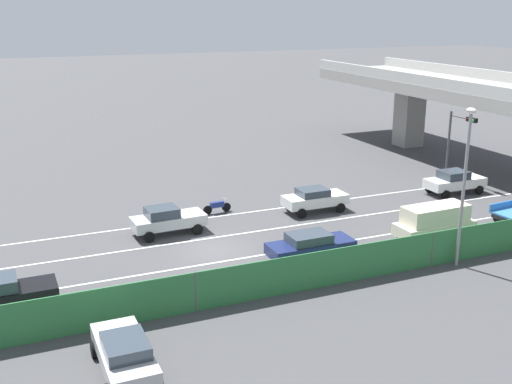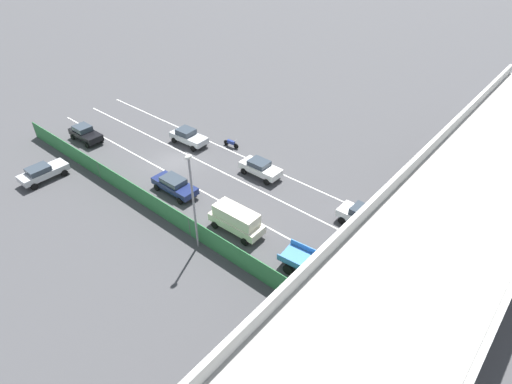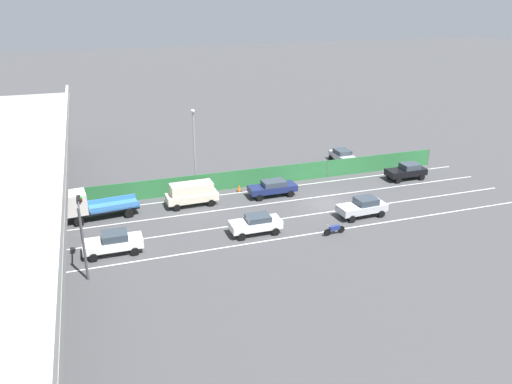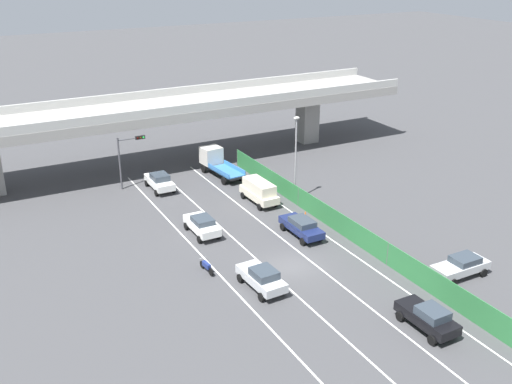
# 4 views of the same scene
# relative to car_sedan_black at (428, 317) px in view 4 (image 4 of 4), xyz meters

# --- Properties ---
(ground_plane) EXTENTS (300.00, 300.00, 0.00)m
(ground_plane) POSITION_rel_car_sedan_black_xyz_m (-3.39, 10.95, -0.91)
(ground_plane) COLOR #424244
(lane_line_left_edge) EXTENTS (0.14, 42.35, 0.01)m
(lane_line_left_edge) POSITION_rel_car_sedan_black_xyz_m (-8.70, 14.12, -0.91)
(lane_line_left_edge) COLOR silver
(lane_line_left_edge) RESTS_ON ground
(lane_line_mid_left) EXTENTS (0.14, 42.35, 0.01)m
(lane_line_mid_left) POSITION_rel_car_sedan_black_xyz_m (-5.16, 14.12, -0.91)
(lane_line_mid_left) COLOR silver
(lane_line_mid_left) RESTS_ON ground
(lane_line_mid_right) EXTENTS (0.14, 42.35, 0.01)m
(lane_line_mid_right) POSITION_rel_car_sedan_black_xyz_m (-1.62, 14.12, -0.91)
(lane_line_mid_right) COLOR silver
(lane_line_mid_right) RESTS_ON ground
(lane_line_right_edge) EXTENTS (0.14, 42.35, 0.01)m
(lane_line_right_edge) POSITION_rel_car_sedan_black_xyz_m (1.91, 14.12, -0.91)
(lane_line_right_edge) COLOR silver
(lane_line_right_edge) RESTS_ON ground
(elevated_overpass) EXTENTS (57.15, 8.49, 7.62)m
(elevated_overpass) POSITION_rel_car_sedan_black_xyz_m (-3.39, 37.29, 5.04)
(elevated_overpass) COLOR gray
(elevated_overpass) RESTS_ON ground
(green_fence) EXTENTS (0.10, 38.45, 1.87)m
(green_fence) POSITION_rel_car_sedan_black_xyz_m (3.19, 14.12, 0.02)
(green_fence) COLOR #2D753D
(green_fence) RESTS_ON ground
(car_sedan_black) EXTENTS (1.99, 4.26, 1.68)m
(car_sedan_black) POSITION_rel_car_sedan_black_xyz_m (0.00, 0.00, 0.00)
(car_sedan_black) COLOR black
(car_sedan_black) RESTS_ON ground
(car_sedan_white) EXTENTS (1.99, 4.40, 1.70)m
(car_sedan_white) POSITION_rel_car_sedan_black_xyz_m (-6.87, 30.47, 0.01)
(car_sedan_white) COLOR white
(car_sedan_white) RESTS_ON ground
(car_van_cream) EXTENTS (2.08, 4.76, 2.15)m
(car_van_cream) POSITION_rel_car_sedan_black_xyz_m (0.34, 22.94, 0.31)
(car_van_cream) COLOR beige
(car_van_cream) RESTS_ON ground
(car_hatchback_white) EXTENTS (1.95, 4.23, 1.59)m
(car_hatchback_white) POSITION_rel_car_sedan_black_xyz_m (-7.13, 19.20, -0.02)
(car_hatchback_white) COLOR silver
(car_hatchback_white) RESTS_ON ground
(car_sedan_silver) EXTENTS (2.16, 4.42, 1.67)m
(car_sedan_silver) POSITION_rel_car_sedan_black_xyz_m (-6.87, 9.19, -0.01)
(car_sedan_silver) COLOR #B7BABC
(car_sedan_silver) RESTS_ON ground
(car_sedan_navy) EXTENTS (1.95, 4.67, 1.55)m
(car_sedan_navy) POSITION_rel_car_sedan_black_xyz_m (0.10, 15.05, -0.04)
(car_sedan_navy) COLOR navy
(car_sedan_navy) RESTS_ON ground
(flatbed_truck_blue) EXTENTS (2.75, 6.37, 2.67)m
(flatbed_truck_blue) POSITION_rel_car_sedan_black_xyz_m (0.06, 32.16, 0.45)
(flatbed_truck_blue) COLOR black
(flatbed_truck_blue) RESTS_ON ground
(motorcycle) EXTENTS (0.60, 1.95, 0.93)m
(motorcycle) POSITION_rel_car_sedan_black_xyz_m (-9.37, 13.21, -0.46)
(motorcycle) COLOR black
(motorcycle) RESTS_ON ground
(parked_wagon_silver) EXTENTS (4.44, 1.97, 1.55)m
(parked_wagon_silver) POSITION_rel_car_sedan_black_xyz_m (6.84, 3.85, -0.04)
(parked_wagon_silver) COLOR #B2B5B7
(parked_wagon_silver) RESTS_ON ground
(traffic_light) EXTENTS (2.83, 0.40, 5.37)m
(traffic_light) POSITION_rel_car_sedan_black_xyz_m (-9.26, 32.45, 2.86)
(traffic_light) COLOR #47474C
(traffic_light) RESTS_ON ground
(street_lamp) EXTENTS (0.60, 0.36, 8.25)m
(street_lamp) POSITION_rel_car_sedan_black_xyz_m (3.60, 21.83, 4.00)
(street_lamp) COLOR gray
(street_lamp) RESTS_ON ground
(traffic_cone) EXTENTS (0.47, 0.47, 0.75)m
(traffic_cone) POSITION_rel_car_sedan_black_xyz_m (2.25, 17.81, -0.56)
(traffic_cone) COLOR orange
(traffic_cone) RESTS_ON ground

